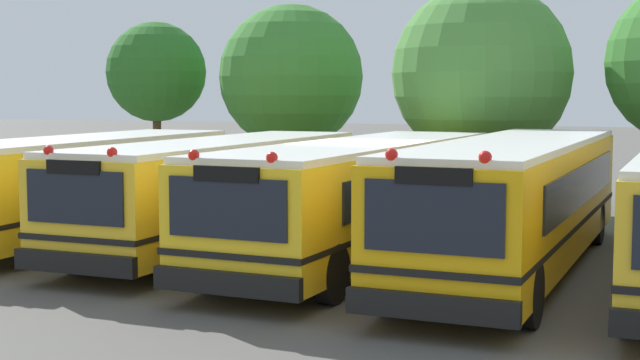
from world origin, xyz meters
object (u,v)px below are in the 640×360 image
Objects in this scene: tree_0 at (153,73)px; tree_2 at (479,71)px; school_bus_3 at (516,199)px; tree_1 at (288,75)px; school_bus_1 at (221,188)px; school_bus_2 at (362,194)px; school_bus_0 at (87,183)px.

tree_0 is 0.89× the size of tree_2.
tree_1 is (-9.47, 10.20, 2.63)m from school_bus_3.
school_bus_3 is (6.57, -0.25, 0.07)m from school_bus_1.
tree_0 is 0.93× the size of tree_1.
tree_1 reaches higher than school_bus_3.
school_bus_3 is 17.45m from tree_0.
school_bus_1 is at bearing -73.74° from tree_1.
school_bus_3 reaches higher than school_bus_2.
tree_0 is (-11.07, 9.39, 2.77)m from school_bus_2.
tree_1 is at bearing -94.32° from school_bus_0.
tree_0 is at bearing -38.63° from school_bus_2.
tree_2 is at bearing -71.90° from school_bus_3.
tree_2 is at bearing -131.55° from school_bus_0.
tree_0 is at bearing -33.33° from school_bus_3.
school_bus_0 is at bearing -93.26° from tree_1.
tree_1 is at bearing 6.78° from tree_0.
school_bus_3 is 1.98× the size of tree_0.
school_bus_1 is 10.71m from tree_1.
school_bus_2 is (6.82, 0.14, 0.01)m from school_bus_0.
tree_2 is at bearing -114.30° from school_bus_1.
school_bus_1 is 1.59× the size of tree_2.
tree_0 is (-14.30, 9.62, 2.71)m from school_bus_3.
school_bus_2 is at bearing 179.89° from school_bus_1.
school_bus_3 is at bearing -47.10° from tree_1.
tree_2 reaches higher than school_bus_0.
school_bus_0 reaches higher than school_bus_1.
tree_1 is at bearing -73.47° from school_bus_1.
school_bus_0 is 1.66× the size of tree_0.
tree_2 reaches higher than tree_1.
school_bus_1 is at bearing -50.50° from tree_0.
school_bus_1 is at bearing -114.57° from tree_2.
tree_2 is at bearing -12.83° from tree_1.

